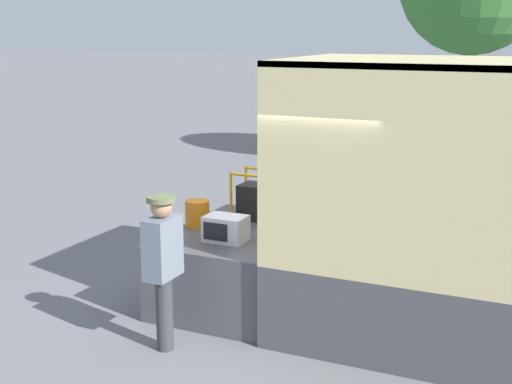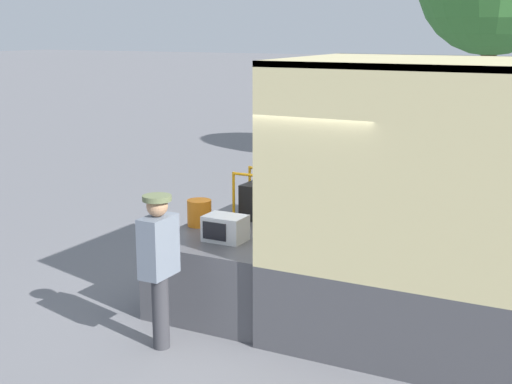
{
  "view_description": "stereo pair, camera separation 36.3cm",
  "coord_description": "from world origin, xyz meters",
  "px_view_note": "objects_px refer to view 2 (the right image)",
  "views": [
    {
      "loc": [
        2.95,
        -7.56,
        3.33
      ],
      "look_at": [
        -0.46,
        -0.2,
        1.46
      ],
      "focal_mm": 50.0,
      "sensor_mm": 36.0,
      "label": 1
    },
    {
      "loc": [
        3.27,
        -7.4,
        3.33
      ],
      "look_at": [
        -0.46,
        -0.2,
        1.46
      ],
      "focal_mm": 50.0,
      "sensor_mm": 36.0,
      "label": 2
    }
  ],
  "objects_px": {
    "worker_person": "(159,256)",
    "portable_generator": "(266,202)",
    "orange_bucket": "(199,213)",
    "microwave": "(225,228)"
  },
  "relations": [
    {
      "from": "worker_person",
      "to": "portable_generator",
      "type": "bearing_deg",
      "value": 85.75
    },
    {
      "from": "portable_generator",
      "to": "orange_bucket",
      "type": "distance_m",
      "value": 0.89
    },
    {
      "from": "portable_generator",
      "to": "worker_person",
      "type": "bearing_deg",
      "value": -94.25
    },
    {
      "from": "microwave",
      "to": "orange_bucket",
      "type": "relative_size",
      "value": 1.45
    },
    {
      "from": "microwave",
      "to": "orange_bucket",
      "type": "bearing_deg",
      "value": 145.56
    },
    {
      "from": "orange_bucket",
      "to": "worker_person",
      "type": "distance_m",
      "value": 1.6
    },
    {
      "from": "worker_person",
      "to": "microwave",
      "type": "bearing_deg",
      "value": 81.81
    },
    {
      "from": "microwave",
      "to": "worker_person",
      "type": "xyz_separation_m",
      "value": [
        -0.16,
        -1.11,
        -0.04
      ]
    },
    {
      "from": "microwave",
      "to": "orange_bucket",
      "type": "xyz_separation_m",
      "value": [
        -0.61,
        0.42,
        0.01
      ]
    },
    {
      "from": "portable_generator",
      "to": "orange_bucket",
      "type": "bearing_deg",
      "value": -134.19
    }
  ]
}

